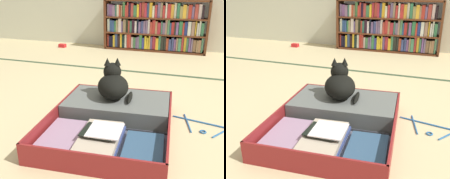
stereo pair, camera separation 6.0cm
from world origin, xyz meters
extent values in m
plane|color=#CAB988|center=(0.00, 0.00, 0.00)|extent=(10.00, 10.00, 0.00)
cube|color=#364B31|center=(0.00, 1.17, 0.00)|extent=(4.80, 0.05, 0.00)
cube|color=#5B2F1A|center=(-0.91, 2.26, 0.34)|extent=(0.03, 0.25, 0.69)
cube|color=#5B2F1A|center=(0.48, 2.26, 0.34)|extent=(0.03, 0.25, 0.69)
cube|color=#5B2F1A|center=(-0.21, 2.26, 0.68)|extent=(1.38, 0.25, 0.02)
cube|color=#5B2F1A|center=(-0.21, 2.26, 0.01)|extent=(1.38, 0.25, 0.02)
cube|color=#5B2F1A|center=(-0.21, 2.26, 0.24)|extent=(1.35, 0.25, 0.02)
cube|color=#AF3728|center=(-0.87, 2.26, 0.12)|extent=(0.02, 0.21, 0.17)
cube|color=black|center=(-0.83, 2.26, 0.11)|extent=(0.03, 0.21, 0.15)
cube|color=black|center=(-0.80, 2.25, 0.11)|extent=(0.02, 0.21, 0.15)
cube|color=gold|center=(-0.78, 2.26, 0.12)|extent=(0.03, 0.21, 0.17)
cube|color=#364C86|center=(-0.74, 2.27, 0.13)|extent=(0.04, 0.21, 0.18)
cube|color=black|center=(-0.70, 2.26, 0.12)|extent=(0.04, 0.21, 0.16)
cube|color=gold|center=(-0.67, 2.25, 0.13)|extent=(0.02, 0.21, 0.19)
cube|color=black|center=(-0.64, 2.25, 0.12)|extent=(0.04, 0.21, 0.17)
cube|color=silver|center=(-0.60, 2.26, 0.13)|extent=(0.03, 0.21, 0.18)
cube|color=red|center=(-0.57, 2.26, 0.13)|extent=(0.03, 0.21, 0.19)
cube|color=#BA3C32|center=(-0.54, 2.26, 0.13)|extent=(0.02, 0.21, 0.20)
cube|color=silver|center=(-0.51, 2.27, 0.11)|extent=(0.03, 0.21, 0.15)
cube|color=#498455|center=(-0.48, 2.26, 0.11)|extent=(0.04, 0.21, 0.15)
cube|color=#6E4F87|center=(-0.44, 2.25, 0.11)|extent=(0.02, 0.21, 0.15)
cube|color=slate|center=(-0.42, 2.25, 0.12)|extent=(0.02, 0.21, 0.17)
cube|color=#397F4C|center=(-0.38, 2.25, 0.13)|extent=(0.04, 0.21, 0.19)
cube|color=#373C93|center=(-0.35, 2.25, 0.11)|extent=(0.03, 0.21, 0.15)
cube|color=gold|center=(-0.32, 2.25, 0.12)|extent=(0.03, 0.21, 0.18)
cube|color=gold|center=(-0.29, 2.26, 0.11)|extent=(0.02, 0.21, 0.16)
cube|color=yellow|center=(-0.26, 2.25, 0.13)|extent=(0.02, 0.21, 0.18)
cube|color=#674E8B|center=(-0.24, 2.26, 0.12)|extent=(0.03, 0.21, 0.17)
cube|color=#AB2E3D|center=(-0.20, 2.26, 0.12)|extent=(0.04, 0.21, 0.17)
cube|color=gold|center=(-0.16, 2.25, 0.11)|extent=(0.04, 0.21, 0.16)
cube|color=#3B7E5B|center=(-0.12, 2.26, 0.13)|extent=(0.03, 0.21, 0.19)
cube|color=#262823|center=(-0.09, 2.26, 0.13)|extent=(0.04, 0.21, 0.18)
cube|color=#242924|center=(-0.05, 2.26, 0.12)|extent=(0.03, 0.21, 0.18)
cube|color=#AD432A|center=(-0.02, 2.26, 0.12)|extent=(0.03, 0.21, 0.16)
cube|color=#3B4983|center=(0.02, 2.25, 0.11)|extent=(0.03, 0.21, 0.15)
cube|color=#3A4983|center=(0.05, 2.26, 0.12)|extent=(0.03, 0.21, 0.17)
cube|color=#7B4F91|center=(0.08, 2.26, 0.11)|extent=(0.03, 0.21, 0.16)
cube|color=#988063|center=(0.11, 2.25, 0.12)|extent=(0.02, 0.21, 0.17)
cube|color=#43845F|center=(0.15, 2.25, 0.12)|extent=(0.04, 0.21, 0.17)
cube|color=#BC363A|center=(0.18, 2.26, 0.13)|extent=(0.03, 0.21, 0.19)
cube|color=gold|center=(0.21, 2.26, 0.13)|extent=(0.03, 0.21, 0.19)
cube|color=#467C5B|center=(0.24, 2.26, 0.12)|extent=(0.03, 0.21, 0.18)
cube|color=#734D91|center=(0.27, 2.25, 0.13)|extent=(0.02, 0.21, 0.19)
cube|color=slate|center=(0.30, 2.25, 0.12)|extent=(0.02, 0.21, 0.18)
cube|color=#987453|center=(0.33, 2.27, 0.11)|extent=(0.04, 0.21, 0.16)
cube|color=#977650|center=(0.37, 2.25, 0.11)|extent=(0.02, 0.21, 0.16)
cube|color=#A37554|center=(0.40, 2.25, 0.12)|extent=(0.03, 0.21, 0.16)
cube|color=#4A8863|center=(0.43, 2.25, 0.13)|extent=(0.02, 0.21, 0.20)
cube|color=#5B2F1A|center=(-0.21, 2.26, 0.45)|extent=(1.35, 0.25, 0.02)
cube|color=silver|center=(-0.86, 2.27, 0.34)|extent=(0.03, 0.21, 0.18)
cube|color=#2C4D8E|center=(-0.82, 2.26, 0.33)|extent=(0.03, 0.21, 0.16)
cube|color=#2F4C8C|center=(-0.79, 2.25, 0.33)|extent=(0.02, 0.21, 0.16)
cube|color=#3D874E|center=(-0.76, 2.26, 0.32)|extent=(0.03, 0.21, 0.15)
cube|color=#968661|center=(-0.73, 2.25, 0.33)|extent=(0.03, 0.21, 0.17)
cube|color=silver|center=(-0.69, 2.26, 0.34)|extent=(0.04, 0.21, 0.19)
cube|color=#685193|center=(-0.66, 2.26, 0.32)|extent=(0.02, 0.21, 0.15)
cube|color=#947D5C|center=(-0.62, 2.26, 0.34)|extent=(0.04, 0.21, 0.18)
cube|color=black|center=(-0.59, 2.26, 0.34)|extent=(0.03, 0.21, 0.18)
cube|color=#AF3B32|center=(-0.56, 2.26, 0.33)|extent=(0.02, 0.21, 0.16)
cube|color=#377561|center=(-0.53, 2.27, 0.33)|extent=(0.03, 0.21, 0.16)
cube|color=black|center=(-0.50, 2.25, 0.33)|extent=(0.04, 0.21, 0.18)
cube|color=silver|center=(-0.46, 2.25, 0.33)|extent=(0.03, 0.21, 0.16)
cube|color=black|center=(-0.43, 2.26, 0.34)|extent=(0.02, 0.21, 0.19)
cube|color=slate|center=(-0.41, 2.25, 0.32)|extent=(0.03, 0.21, 0.15)
cube|color=#3C498B|center=(-0.37, 2.26, 0.33)|extent=(0.03, 0.21, 0.16)
cube|color=slate|center=(-0.34, 2.25, 0.33)|extent=(0.02, 0.21, 0.17)
cube|color=slate|center=(-0.31, 2.25, 0.33)|extent=(0.03, 0.21, 0.17)
cube|color=silver|center=(-0.28, 2.26, 0.34)|extent=(0.03, 0.21, 0.19)
cube|color=#AC3B30|center=(-0.25, 2.25, 0.32)|extent=(0.03, 0.21, 0.16)
cube|color=#C23432|center=(-0.21, 2.26, 0.34)|extent=(0.04, 0.21, 0.18)
cube|color=#A17950|center=(-0.18, 2.25, 0.33)|extent=(0.03, 0.21, 0.17)
cube|color=#B9303D|center=(-0.14, 2.26, 0.32)|extent=(0.04, 0.21, 0.15)
cube|color=#3C7565|center=(-0.11, 2.26, 0.33)|extent=(0.02, 0.21, 0.17)
cube|color=slate|center=(-0.08, 2.26, 0.32)|extent=(0.03, 0.21, 0.15)
cube|color=#977362|center=(-0.04, 2.25, 0.34)|extent=(0.03, 0.21, 0.19)
cube|color=#4A8258|center=(-0.02, 2.25, 0.34)|extent=(0.03, 0.21, 0.19)
cube|color=#2A5190|center=(0.01, 2.26, 0.32)|extent=(0.02, 0.21, 0.15)
cube|color=red|center=(0.04, 2.26, 0.33)|extent=(0.04, 0.21, 0.16)
cube|color=black|center=(0.07, 2.25, 0.33)|extent=(0.02, 0.21, 0.17)
cube|color=#785395|center=(0.10, 2.25, 0.33)|extent=(0.03, 0.21, 0.16)
cube|color=#368956|center=(0.14, 2.26, 0.34)|extent=(0.04, 0.21, 0.18)
cube|color=#BB3326|center=(0.18, 2.25, 0.33)|extent=(0.02, 0.21, 0.16)
cube|color=#293E98|center=(0.21, 2.26, 0.33)|extent=(0.04, 0.21, 0.17)
cube|color=silver|center=(0.25, 2.25, 0.34)|extent=(0.04, 0.21, 0.18)
cube|color=#977260|center=(0.30, 2.25, 0.34)|extent=(0.04, 0.21, 0.18)
cube|color=gold|center=(0.33, 2.26, 0.34)|extent=(0.02, 0.21, 0.18)
cube|color=silver|center=(0.36, 2.25, 0.33)|extent=(0.02, 0.21, 0.16)
cube|color=silver|center=(0.38, 2.26, 0.34)|extent=(0.02, 0.21, 0.19)
cube|color=#3A8259|center=(0.41, 2.26, 0.33)|extent=(0.04, 0.21, 0.16)
cube|color=slate|center=(-0.86, 2.26, 0.54)|extent=(0.03, 0.21, 0.16)
cube|color=#794D8F|center=(-0.82, 2.26, 0.54)|extent=(0.04, 0.21, 0.16)
cube|color=slate|center=(-0.78, 2.25, 0.53)|extent=(0.04, 0.21, 0.15)
cube|color=#3E7A64|center=(-0.75, 2.27, 0.54)|extent=(0.02, 0.21, 0.15)
cube|color=silver|center=(-0.72, 2.26, 0.54)|extent=(0.03, 0.21, 0.16)
cube|color=#B53F2A|center=(-0.69, 2.25, 0.54)|extent=(0.02, 0.21, 0.16)
cube|color=#A37152|center=(-0.67, 2.25, 0.54)|extent=(0.02, 0.21, 0.15)
cube|color=#48834D|center=(-0.64, 2.26, 0.56)|extent=(0.03, 0.21, 0.19)
cube|color=red|center=(-0.60, 2.25, 0.54)|extent=(0.02, 0.21, 0.15)
cube|color=#C03935|center=(-0.58, 2.25, 0.55)|extent=(0.02, 0.21, 0.19)
cube|color=black|center=(-0.55, 2.25, 0.55)|extent=(0.02, 0.21, 0.18)
cube|color=#AE3C3A|center=(-0.52, 2.26, 0.55)|extent=(0.04, 0.21, 0.18)
cube|color=#3E7D52|center=(-0.48, 2.26, 0.54)|extent=(0.04, 0.21, 0.15)
cube|color=yellow|center=(-0.44, 2.25, 0.54)|extent=(0.03, 0.21, 0.17)
cube|color=#AE2D3E|center=(-0.40, 2.26, 0.55)|extent=(0.02, 0.21, 0.19)
cube|color=#B73F32|center=(-0.37, 2.27, 0.56)|extent=(0.04, 0.21, 0.19)
cube|color=#B22C3B|center=(-0.33, 2.25, 0.55)|extent=(0.03, 0.21, 0.18)
cube|color=#344D87|center=(-0.30, 2.26, 0.55)|extent=(0.03, 0.21, 0.18)
cube|color=gold|center=(-0.26, 2.26, 0.55)|extent=(0.04, 0.21, 0.19)
cube|color=beige|center=(-0.23, 2.25, 0.54)|extent=(0.03, 0.21, 0.15)
cube|color=#BC353C|center=(-0.19, 2.25, 0.54)|extent=(0.03, 0.21, 0.16)
cube|color=slate|center=(-0.16, 2.26, 0.55)|extent=(0.04, 0.21, 0.19)
cube|color=gray|center=(-0.12, 2.25, 0.56)|extent=(0.03, 0.21, 0.19)
cube|color=#B32D2C|center=(-0.09, 2.25, 0.54)|extent=(0.03, 0.21, 0.16)
cube|color=silver|center=(-0.06, 2.25, 0.55)|extent=(0.02, 0.21, 0.19)
cube|color=red|center=(-0.02, 2.26, 0.55)|extent=(0.04, 0.21, 0.18)
cube|color=gold|center=(0.02, 2.26, 0.55)|extent=(0.04, 0.21, 0.17)
cube|color=silver|center=(0.06, 2.27, 0.56)|extent=(0.03, 0.21, 0.19)
cube|color=#35815E|center=(0.09, 2.26, 0.55)|extent=(0.04, 0.21, 0.19)
cube|color=#93864F|center=(0.13, 2.25, 0.54)|extent=(0.04, 0.21, 0.15)
cube|color=gold|center=(0.17, 2.25, 0.54)|extent=(0.04, 0.21, 0.17)
cube|color=#907356|center=(0.21, 2.25, 0.54)|extent=(0.02, 0.21, 0.16)
cube|color=#BC332A|center=(0.24, 2.26, 0.54)|extent=(0.04, 0.21, 0.17)
cube|color=slate|center=(0.28, 2.26, 0.53)|extent=(0.03, 0.21, 0.15)
cube|color=#AE3D37|center=(0.32, 2.25, 0.55)|extent=(0.04, 0.21, 0.18)
cube|color=silver|center=(0.36, 2.27, 0.55)|extent=(0.04, 0.21, 0.18)
cube|color=black|center=(0.40, 2.26, 0.54)|extent=(0.03, 0.21, 0.16)
cube|color=maroon|center=(-0.05, -0.30, 0.01)|extent=(0.75, 0.50, 0.01)
cube|color=maroon|center=(-0.03, -0.51, 0.06)|extent=(0.71, 0.08, 0.12)
cube|color=maroon|center=(-0.40, -0.34, 0.06)|extent=(0.05, 0.44, 0.12)
cube|color=maroon|center=(0.30, -0.27, 0.06)|extent=(0.05, 0.44, 0.12)
cube|color=#4A4D5D|center=(-0.05, -0.30, 0.02)|extent=(0.72, 0.47, 0.01)
cube|color=maroon|center=(-0.09, 0.13, 0.01)|extent=(0.75, 0.50, 0.01)
cube|color=maroon|center=(-0.11, 0.34, 0.06)|extent=(0.71, 0.08, 0.12)
cube|color=maroon|center=(-0.44, 0.10, 0.06)|extent=(0.05, 0.44, 0.12)
cube|color=maroon|center=(0.26, 0.16, 0.06)|extent=(0.05, 0.44, 0.12)
cube|color=#4A4D5D|center=(-0.09, 0.13, 0.02)|extent=(0.72, 0.47, 0.01)
cylinder|color=black|center=(-0.07, -0.09, 0.02)|extent=(0.69, 0.08, 0.02)
cube|color=#A07496|center=(-0.27, -0.32, 0.03)|extent=(0.22, 0.34, 0.02)
cube|color=#1D2A21|center=(-0.28, -0.32, 0.04)|extent=(0.23, 0.34, 0.01)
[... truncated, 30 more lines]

